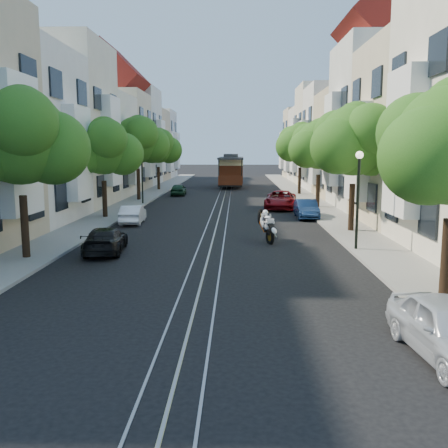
# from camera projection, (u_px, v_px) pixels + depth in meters

# --- Properties ---
(ground) EXTENTS (200.00, 200.00, 0.00)m
(ground) POSITION_uv_depth(u_px,v_px,m) (224.00, 198.00, 45.37)
(ground) COLOR black
(ground) RESTS_ON ground
(sidewalk_east) EXTENTS (2.50, 80.00, 0.12)m
(sidewalk_east) POSITION_uv_depth(u_px,v_px,m) (304.00, 197.00, 45.18)
(sidewalk_east) COLOR gray
(sidewalk_east) RESTS_ON ground
(sidewalk_west) EXTENTS (2.50, 80.00, 0.12)m
(sidewalk_west) POSITION_uv_depth(u_px,v_px,m) (145.00, 197.00, 45.54)
(sidewalk_west) COLOR gray
(sidewalk_west) RESTS_ON ground
(rail_left) EXTENTS (0.06, 80.00, 0.02)m
(rail_left) POSITION_uv_depth(u_px,v_px,m) (218.00, 198.00, 45.38)
(rail_left) COLOR gray
(rail_left) RESTS_ON ground
(rail_slot) EXTENTS (0.06, 80.00, 0.02)m
(rail_slot) POSITION_uv_depth(u_px,v_px,m) (224.00, 198.00, 45.37)
(rail_slot) COLOR gray
(rail_slot) RESTS_ON ground
(rail_right) EXTENTS (0.06, 80.00, 0.02)m
(rail_right) POSITION_uv_depth(u_px,v_px,m) (230.00, 198.00, 45.35)
(rail_right) COLOR gray
(rail_right) RESTS_ON ground
(lane_line) EXTENTS (0.08, 80.00, 0.01)m
(lane_line) POSITION_uv_depth(u_px,v_px,m) (224.00, 198.00, 45.37)
(lane_line) COLOR tan
(lane_line) RESTS_ON ground
(townhouses_east) EXTENTS (7.75, 72.00, 12.00)m
(townhouses_east) POSITION_uv_depth(u_px,v_px,m) (358.00, 140.00, 44.22)
(townhouses_east) COLOR beige
(townhouses_east) RESTS_ON ground
(townhouses_west) EXTENTS (7.75, 72.00, 11.76)m
(townhouses_west) POSITION_uv_depth(u_px,v_px,m) (92.00, 141.00, 44.83)
(townhouses_west) COLOR silver
(townhouses_west) RESTS_ON ground
(tree_e_b) EXTENTS (4.93, 4.08, 6.68)m
(tree_e_b) POSITION_uv_depth(u_px,v_px,m) (355.00, 142.00, 25.68)
(tree_e_b) COLOR black
(tree_e_b) RESTS_ON ground
(tree_e_c) EXTENTS (4.84, 3.99, 6.52)m
(tree_e_c) POSITION_uv_depth(u_px,v_px,m) (320.00, 146.00, 36.57)
(tree_e_c) COLOR black
(tree_e_c) RESTS_ON ground
(tree_e_d) EXTENTS (5.01, 4.16, 6.85)m
(tree_e_d) POSITION_uv_depth(u_px,v_px,m) (301.00, 144.00, 47.41)
(tree_e_d) COLOR black
(tree_e_d) RESTS_ON ground
(tree_w_a) EXTENTS (4.93, 4.08, 6.68)m
(tree_w_a) POSITION_uv_depth(u_px,v_px,m) (21.00, 139.00, 19.12)
(tree_w_a) COLOR black
(tree_w_a) RESTS_ON ground
(tree_w_b) EXTENTS (4.72, 3.87, 6.27)m
(tree_w_b) POSITION_uv_depth(u_px,v_px,m) (104.00, 149.00, 31.03)
(tree_w_b) COLOR black
(tree_w_b) RESTS_ON ground
(tree_w_c) EXTENTS (5.13, 4.28, 7.09)m
(tree_w_c) POSITION_uv_depth(u_px,v_px,m) (138.00, 141.00, 41.81)
(tree_w_c) COLOR black
(tree_w_c) RESTS_ON ground
(tree_w_d) EXTENTS (4.84, 3.99, 6.52)m
(tree_w_d) POSITION_uv_depth(u_px,v_px,m) (159.00, 147.00, 52.75)
(tree_w_d) COLOR black
(tree_w_d) RESTS_ON ground
(lamp_east) EXTENTS (0.32, 0.32, 4.16)m
(lamp_east) POSITION_uv_depth(u_px,v_px,m) (358.00, 185.00, 21.06)
(lamp_east) COLOR black
(lamp_east) RESTS_ON ground
(lamp_west) EXTENTS (0.32, 0.32, 4.16)m
(lamp_west) POSITION_uv_depth(u_px,v_px,m) (142.00, 169.00, 39.17)
(lamp_west) COLOR black
(lamp_west) RESTS_ON ground
(sportbike_rider) EXTENTS (0.82, 1.98, 1.59)m
(sportbike_rider) POSITION_uv_depth(u_px,v_px,m) (266.00, 224.00, 23.53)
(sportbike_rider) COLOR black
(sportbike_rider) RESTS_ON ground
(cable_car) EXTENTS (2.94, 9.11, 3.49)m
(cable_car) POSITION_uv_depth(u_px,v_px,m) (231.00, 169.00, 58.22)
(cable_car) COLOR black
(cable_car) RESTS_ON ground
(parked_car_e_mid) EXTENTS (1.27, 3.62, 1.19)m
(parked_car_e_mid) POSITION_uv_depth(u_px,v_px,m) (306.00, 209.00, 31.73)
(parked_car_e_mid) COLOR #0D2043
(parked_car_e_mid) RESTS_ON ground
(parked_car_e_far) EXTENTS (2.81, 5.06, 1.34)m
(parked_car_e_far) POSITION_uv_depth(u_px,v_px,m) (281.00, 200.00, 36.70)
(parked_car_e_far) COLOR maroon
(parked_car_e_far) RESTS_ON ground
(parked_car_w_near) EXTENTS (1.90, 3.92, 1.10)m
(parked_car_w_near) POSITION_uv_depth(u_px,v_px,m) (105.00, 240.00, 21.10)
(parked_car_w_near) COLOR black
(parked_car_w_near) RESTS_ON ground
(parked_car_w_mid) EXTENTS (1.35, 3.43, 1.11)m
(parked_car_w_mid) POSITION_uv_depth(u_px,v_px,m) (133.00, 214.00, 29.47)
(parked_car_w_mid) COLOR white
(parked_car_w_mid) RESTS_ON ground
(parked_car_w_far) EXTENTS (1.42, 3.35, 1.13)m
(parked_car_w_far) POSITION_uv_depth(u_px,v_px,m) (178.00, 189.00, 47.55)
(parked_car_w_far) COLOR #163722
(parked_car_w_far) RESTS_ON ground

